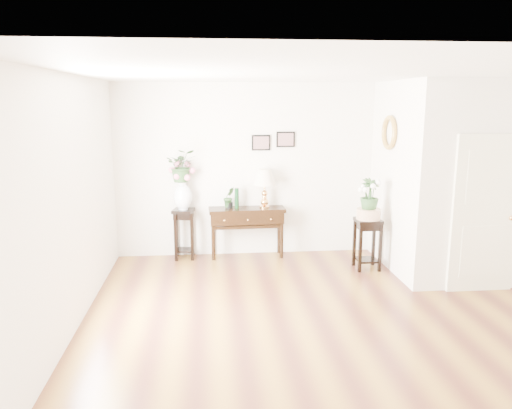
{
  "coord_description": "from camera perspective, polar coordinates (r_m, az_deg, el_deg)",
  "views": [
    {
      "loc": [
        -1.5,
        -5.28,
        2.5
      ],
      "look_at": [
        -0.87,
        1.3,
        1.13
      ],
      "focal_mm": 35.0,
      "sensor_mm": 36.0,
      "label": 1
    }
  ],
  "objects": [
    {
      "name": "wall_left",
      "position": [
        5.6,
        -20.91,
        -0.43
      ],
      "size": [
        0.02,
        5.5,
        2.8
      ],
      "primitive_type": "cube",
      "color": "white",
      "rests_on": "ground"
    },
    {
      "name": "potted_plant",
      "position": [
        8.0,
        -3.11,
        0.71
      ],
      "size": [
        0.22,
        0.2,
        0.33
      ],
      "primitive_type": "imported",
      "rotation": [
        0.0,
        0.0,
        0.38
      ],
      "color": "#274922",
      "rests_on": "console_table"
    },
    {
      "name": "ceiling",
      "position": [
        5.5,
        10.7,
        14.61
      ],
      "size": [
        6.0,
        5.5,
        0.02
      ],
      "primitive_type": "cube",
      "color": "white",
      "rests_on": "ground"
    },
    {
      "name": "art_print_right",
      "position": [
        8.13,
        3.4,
        7.44
      ],
      "size": [
        0.3,
        0.02,
        0.25
      ],
      "primitive_type": "cube",
      "color": "black",
      "rests_on": "wall_back"
    },
    {
      "name": "wall_front",
      "position": [
        3.14,
        23.81,
        -9.88
      ],
      "size": [
        6.0,
        0.02,
        2.8
      ],
      "primitive_type": "cube",
      "color": "white",
      "rests_on": "ground"
    },
    {
      "name": "partition",
      "position": [
        8.0,
        21.36,
        2.98
      ],
      "size": [
        1.8,
        1.95,
        2.8
      ],
      "primitive_type": "cube",
      "color": "white",
      "rests_on": "floor"
    },
    {
      "name": "console_table",
      "position": [
        8.15,
        -1.05,
        -3.19
      ],
      "size": [
        1.24,
        0.45,
        0.81
      ],
      "primitive_type": "cube",
      "rotation": [
        0.0,
        0.0,
        0.04
      ],
      "color": "black",
      "rests_on": "floor"
    },
    {
      "name": "lily_arrangement",
      "position": [
        7.93,
        -8.45,
        4.13
      ],
      "size": [
        0.48,
        0.42,
        0.52
      ],
      "primitive_type": "imported",
      "rotation": [
        0.0,
        0.0,
        0.03
      ],
      "color": "#274922",
      "rests_on": "porcelain_vase"
    },
    {
      "name": "plant_stand_a",
      "position": [
        8.13,
        -8.23,
        -3.34
      ],
      "size": [
        0.38,
        0.38,
        0.81
      ],
      "primitive_type": "cube",
      "rotation": [
        0.0,
        0.0,
        -0.21
      ],
      "color": "black",
      "rests_on": "floor"
    },
    {
      "name": "art_print_left",
      "position": [
        8.08,
        0.58,
        7.08
      ],
      "size": [
        0.3,
        0.02,
        0.25
      ],
      "primitive_type": "cube",
      "color": "black",
      "rests_on": "wall_back"
    },
    {
      "name": "table_lamp",
      "position": [
        8.01,
        0.98,
        2.1
      ],
      "size": [
        0.41,
        0.41,
        0.64
      ],
      "primitive_type": "cube",
      "rotation": [
        0.0,
        0.0,
        0.14
      ],
      "color": "#E1A35A",
      "rests_on": "console_table"
    },
    {
      "name": "wall_back",
      "position": [
        8.24,
        5.06,
        3.98
      ],
      "size": [
        6.0,
        0.02,
        2.8
      ],
      "primitive_type": "cube",
      "color": "white",
      "rests_on": "ground"
    },
    {
      "name": "narcissus",
      "position": [
        7.58,
        12.83,
        1.07
      ],
      "size": [
        0.36,
        0.36,
        0.49
      ],
      "primitive_type": "imported",
      "rotation": [
        0.0,
        0.0,
        0.38
      ],
      "color": "#274922",
      "rests_on": "ceramic_bowl"
    },
    {
      "name": "plant_stand_b",
      "position": [
        7.75,
        12.58,
        -4.42
      ],
      "size": [
        0.37,
        0.37,
        0.78
      ],
      "primitive_type": "cube",
      "rotation": [
        0.0,
        0.0,
        -0.0
      ],
      "color": "black",
      "rests_on": "floor"
    },
    {
      "name": "wall_ornament",
      "position": [
        7.67,
        14.96,
        7.94
      ],
      "size": [
        0.07,
        0.51,
        0.51
      ],
      "primitive_type": "torus",
      "rotation": [
        0.0,
        1.57,
        0.0
      ],
      "color": "#AD853B",
      "rests_on": "partition"
    },
    {
      "name": "green_vase",
      "position": [
        8.01,
        -2.22,
        0.77
      ],
      "size": [
        0.08,
        0.08,
        0.33
      ],
      "primitive_type": "cylinder",
      "rotation": [
        0.0,
        0.0,
        0.13
      ],
      "color": "black",
      "rests_on": "console_table"
    },
    {
      "name": "ceramic_bowl",
      "position": [
        7.63,
        12.74,
        -1.05
      ],
      "size": [
        0.4,
        0.4,
        0.16
      ],
      "primitive_type": "cylinder",
      "rotation": [
        0.0,
        0.0,
        -0.14
      ],
      "color": "#C8B392",
      "rests_on": "plant_stand_b"
    },
    {
      "name": "floor",
      "position": [
        6.03,
        9.67,
        -12.97
      ],
      "size": [
        6.0,
        5.5,
        0.02
      ],
      "primitive_type": "cube",
      "color": "brown",
      "rests_on": "ground"
    },
    {
      "name": "door",
      "position": [
        7.19,
        24.69,
        -1.03
      ],
      "size": [
        0.9,
        0.05,
        2.1
      ],
      "primitive_type": "cube",
      "color": "silver",
      "rests_on": "floor"
    },
    {
      "name": "porcelain_vase",
      "position": [
        8.0,
        -8.36,
        1.04
      ],
      "size": [
        0.31,
        0.31,
        0.5
      ],
      "primitive_type": null,
      "rotation": [
        0.0,
        0.0,
        0.09
      ],
      "color": "white",
      "rests_on": "plant_stand_a"
    }
  ]
}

